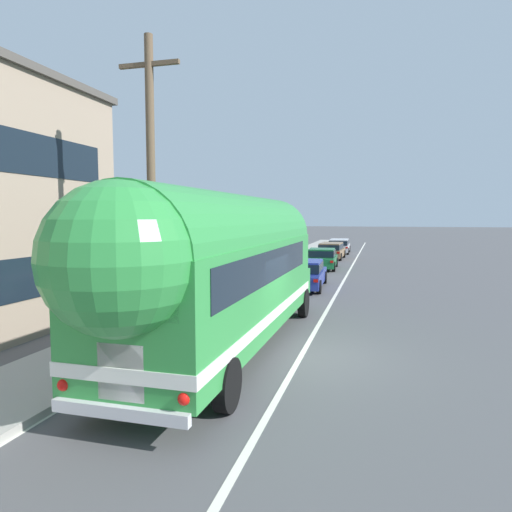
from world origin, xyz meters
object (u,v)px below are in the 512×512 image
Objects in this scene: car_fourth at (339,245)px; utility_pole at (151,185)px; painted_bus at (224,266)px; car_third at (331,250)px; car_second at (322,258)px; car_lead at (304,273)px.

utility_pole is at bearing -94.42° from car_fourth.
painted_bus reaches higher than car_fourth.
painted_bus is 2.74× the size of car_fourth.
car_third is (2.41, 26.24, -3.63)m from utility_pole.
utility_pole is 1.83× the size of car_fourth.
car_second is (2.49, 19.09, -3.69)m from utility_pole.
car_lead is (2.65, 10.59, -3.68)m from utility_pole.
car_lead is at bearing -88.92° from car_second.
utility_pole reaches higher than car_second.
car_lead is 21.84m from car_fourth.
utility_pole reaches higher than car_lead.
car_lead and car_third have the same top height.
car_fourth is at bearing 85.58° from utility_pole.
car_second and car_third have the same top height.
utility_pole is 11.52m from car_lead.
car_lead and car_fourth have the same top height.
utility_pole is 1.75× the size of car_lead.
painted_bus reaches higher than car_second.
car_second is 0.96× the size of car_fourth.
car_third is at bearing 90.89° from car_lead.
car_second is (-0.16, 8.51, -0.01)m from car_lead.
car_lead and car_second have the same top height.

